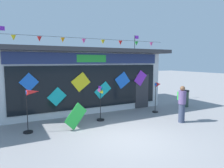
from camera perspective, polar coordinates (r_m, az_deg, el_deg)
name	(u,v)px	position (r m, az deg, el deg)	size (l,w,h in m)	color
ground_plane	(128,139)	(7.58, 4.53, -15.16)	(80.00, 80.00, 0.00)	gray
kite_shop_building	(78,78)	(12.75, -9.48, 1.65)	(9.29, 5.48, 4.59)	silver
wind_spinner_far_left	(31,103)	(8.53, -21.68, -5.00)	(0.69, 0.36, 1.71)	black
wind_spinner_left	(101,99)	(9.51, -3.23, -4.26)	(0.39, 0.37, 1.67)	black
wind_spinner_center_left	(158,91)	(11.33, 12.64, -1.88)	(0.55, 0.31, 1.65)	black
person_near_camera	(182,103)	(9.80, 18.99, -5.10)	(0.40, 0.48, 1.68)	#333D56
trash_bin	(185,98)	(13.33, 19.68, -3.77)	(0.52, 0.52, 1.02)	#2D4238
display_kite_on_ground	(76,116)	(8.62, -10.09, -8.83)	(0.55, 0.03, 1.00)	green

